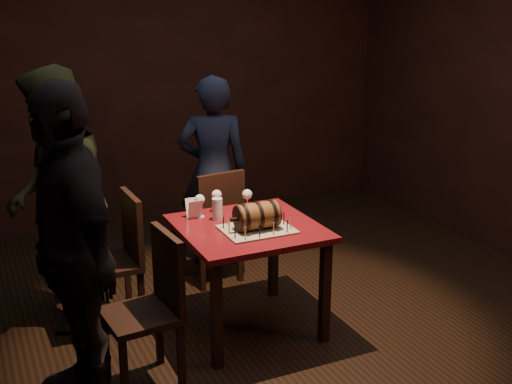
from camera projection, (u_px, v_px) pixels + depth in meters
room_shell at (262, 127)px, 4.12m from camera, size 5.04×5.04×2.80m
pub_table at (248, 241)px, 4.28m from camera, size 0.90×0.90×0.75m
cake_board at (257, 229)px, 4.16m from camera, size 0.45×0.35×0.01m
barrel_cake at (257, 216)px, 4.13m from camera, size 0.33×0.19×0.19m
birthday_candles at (257, 223)px, 4.15m from camera, size 0.40×0.30×0.09m
wine_glass_left at (200, 201)px, 4.38m from camera, size 0.07×0.07×0.16m
wine_glass_mid at (217, 196)px, 4.48m from camera, size 0.07×0.07×0.16m
wine_glass_right at (247, 195)px, 4.49m from camera, size 0.07×0.07×0.16m
pint_of_ale at (217, 209)px, 4.34m from camera, size 0.07×0.07×0.15m
menu_card at (194, 209)px, 4.38m from camera, size 0.10×0.05×0.13m
chair_back at (215, 220)px, 5.02m from camera, size 0.45×0.45×0.93m
chair_left_rear at (119, 253)px, 4.39m from camera, size 0.41×0.41×0.93m
chair_left_front at (153, 301)px, 3.70m from camera, size 0.43×0.43×0.93m
person_back at (213, 172)px, 5.34m from camera, size 0.68×0.56×1.61m
person_left_rear at (56, 200)px, 4.32m from camera, size 0.82×0.98×1.78m
person_left_front at (71, 250)px, 3.41m from camera, size 0.59×1.12×1.82m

